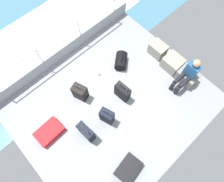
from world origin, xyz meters
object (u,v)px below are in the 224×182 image
at_px(suitcase_1, 128,169).
at_px(suitcase_2, 80,92).
at_px(cargo_crate_0, 158,49).
at_px(paper_cup, 99,73).
at_px(passenger_seated, 188,74).
at_px(suitcase_3, 49,132).
at_px(suitcase_5, 107,116).
at_px(duffel_bag, 121,61).
at_px(suitcase_4, 86,132).
at_px(cargo_crate_1, 172,63).
at_px(suitcase_0, 122,92).
at_px(cargo_crate_2, 187,76).

height_order(suitcase_1, suitcase_2, suitcase_2).
height_order(cargo_crate_0, paper_cup, cargo_crate_0).
bearing_deg(passenger_seated, suitcase_1, -77.79).
bearing_deg(passenger_seated, paper_cup, -139.66).
distance_m(suitcase_3, suitcase_5, 1.57).
height_order(suitcase_2, duffel_bag, suitcase_2).
bearing_deg(cargo_crate_0, suitcase_3, -93.47).
distance_m(passenger_seated, suitcase_4, 3.09).
bearing_deg(duffel_bag, cargo_crate_1, 43.77).
height_order(suitcase_2, suitcase_5, suitcase_5).
xyz_separation_m(cargo_crate_1, suitcase_0, (-0.32, -1.77, 0.09)).
xyz_separation_m(cargo_crate_0, duffel_bag, (-0.49, -1.10, -0.02)).
bearing_deg(cargo_crate_1, suitcase_4, -92.70).
height_order(cargo_crate_2, paper_cup, cargo_crate_2).
bearing_deg(cargo_crate_0, cargo_crate_2, -3.10).
bearing_deg(passenger_seated, cargo_crate_2, 90.00).
bearing_deg(suitcase_1, cargo_crate_1, 111.37).
distance_m(suitcase_1, paper_cup, 2.77).
xyz_separation_m(cargo_crate_1, passenger_seated, (0.57, -0.21, 0.37)).
bearing_deg(paper_cup, suitcase_3, -78.31).
height_order(suitcase_1, duffel_bag, duffel_bag).
height_order(suitcase_4, suitcase_5, suitcase_4).
bearing_deg(passenger_seated, suitcase_3, -111.21).
relative_size(cargo_crate_0, suitcase_2, 0.79).
relative_size(suitcase_2, duffel_bag, 1.07).
distance_m(cargo_crate_0, suitcase_2, 2.71).
xyz_separation_m(cargo_crate_0, suitcase_3, (-0.24, -3.94, -0.10)).
relative_size(cargo_crate_2, suitcase_5, 0.77).
relative_size(cargo_crate_0, suitcase_0, 0.71).
relative_size(suitcase_1, suitcase_4, 0.84).
distance_m(cargo_crate_2, suitcase_3, 4.13).
xyz_separation_m(cargo_crate_1, duffel_bag, (-1.11, -1.06, -0.02)).
bearing_deg(suitcase_2, cargo_crate_2, 57.11).
distance_m(cargo_crate_0, suitcase_5, 2.64).
height_order(suitcase_5, paper_cup, suitcase_5).
bearing_deg(suitcase_4, passenger_seated, 76.40).
bearing_deg(cargo_crate_0, suitcase_5, -78.58).
bearing_deg(suitcase_0, suitcase_4, -83.22).
bearing_deg(cargo_crate_1, suitcase_1, -68.63).
bearing_deg(suitcase_4, suitcase_0, 96.78).
xyz_separation_m(suitcase_2, duffel_bag, (0.00, 1.56, -0.11)).
xyz_separation_m(passenger_seated, paper_cup, (-1.87, -1.59, -0.52)).
xyz_separation_m(cargo_crate_2, duffel_bag, (-1.68, -1.03, -0.01)).
relative_size(cargo_crate_1, duffel_bag, 0.93).
xyz_separation_m(suitcase_4, duffel_bag, (-0.96, 2.14, -0.14)).
xyz_separation_m(passenger_seated, suitcase_2, (-1.68, -2.42, -0.28)).
relative_size(cargo_crate_0, passenger_seated, 0.49).
distance_m(passenger_seated, suitcase_0, 1.82).
height_order(cargo_crate_0, suitcase_0, suitcase_0).
height_order(suitcase_1, suitcase_4, suitcase_4).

